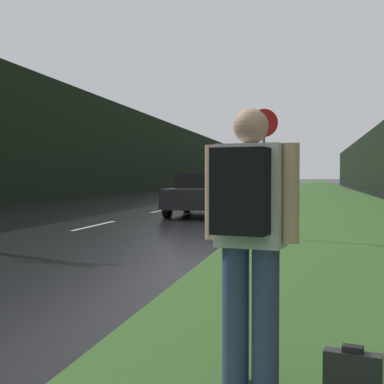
# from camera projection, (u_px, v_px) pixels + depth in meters

# --- Properties ---
(grass_verge) EXTENTS (6.00, 240.00, 0.02)m
(grass_verge) POSITION_uv_depth(u_px,v_px,m) (328.00, 195.00, 39.56)
(grass_verge) COLOR #386028
(grass_verge) RESTS_ON ground_plane
(lane_stripe_c) EXTENTS (0.12, 3.00, 0.01)m
(lane_stripe_c) POSITION_uv_depth(u_px,v_px,m) (95.00, 225.00, 15.14)
(lane_stripe_c) COLOR silver
(lane_stripe_c) RESTS_ON ground_plane
(lane_stripe_d) EXTENTS (0.12, 3.00, 0.01)m
(lane_stripe_d) POSITION_uv_depth(u_px,v_px,m) (162.00, 210.00, 21.97)
(lane_stripe_d) COLOR silver
(lane_stripe_d) RESTS_ON ground_plane
(lane_stripe_e) EXTENTS (0.12, 3.00, 0.01)m
(lane_stripe_e) POSITION_uv_depth(u_px,v_px,m) (197.00, 202.00, 28.80)
(lane_stripe_e) COLOR silver
(lane_stripe_e) RESTS_ON ground_plane
(lane_stripe_f) EXTENTS (0.12, 3.00, 0.01)m
(lane_stripe_f) POSITION_uv_depth(u_px,v_px,m) (219.00, 197.00, 35.63)
(lane_stripe_f) COLOR silver
(lane_stripe_f) RESTS_ON ground_plane
(treeline_far_side) EXTENTS (2.00, 140.00, 7.34)m
(treeline_far_side) POSITION_uv_depth(u_px,v_px,m) (143.00, 154.00, 53.00)
(treeline_far_side) COLOR black
(treeline_far_side) RESTS_ON ground_plane
(stop_sign) EXTENTS (0.63, 0.07, 2.91)m
(stop_sign) POSITION_uv_depth(u_px,v_px,m) (264.00, 161.00, 12.04)
(stop_sign) COLOR slate
(stop_sign) RESTS_ON ground_plane
(hitchhiker_with_backpack) EXTENTS (0.63, 0.49, 1.83)m
(hitchhiker_with_backpack) POSITION_uv_depth(u_px,v_px,m) (249.00, 229.00, 3.45)
(hitchhiker_with_backpack) COLOR navy
(hitchhiker_with_backpack) RESTS_ON ground_plane
(suitcase) EXTENTS (0.36, 0.17, 0.35)m
(suitcase) POSITION_uv_depth(u_px,v_px,m) (353.00, 376.00, 3.30)
(suitcase) COLOR #232326
(suitcase) RESTS_ON ground_plane
(car_passing_near) EXTENTS (1.90, 4.71, 1.48)m
(car_passing_near) POSITION_uv_depth(u_px,v_px,m) (201.00, 194.00, 19.18)
(car_passing_near) COLOR black
(car_passing_near) RESTS_ON ground_plane
(car_passing_far) EXTENTS (1.83, 4.80, 1.42)m
(car_passing_far) POSITION_uv_depth(u_px,v_px,m) (257.00, 186.00, 39.34)
(car_passing_far) COLOR #4C514C
(car_passing_far) RESTS_ON ground_plane
(delivery_truck) EXTENTS (2.57, 8.59, 3.37)m
(delivery_truck) POSITION_uv_depth(u_px,v_px,m) (263.00, 174.00, 92.58)
(delivery_truck) COLOR #6E684F
(delivery_truck) RESTS_ON ground_plane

